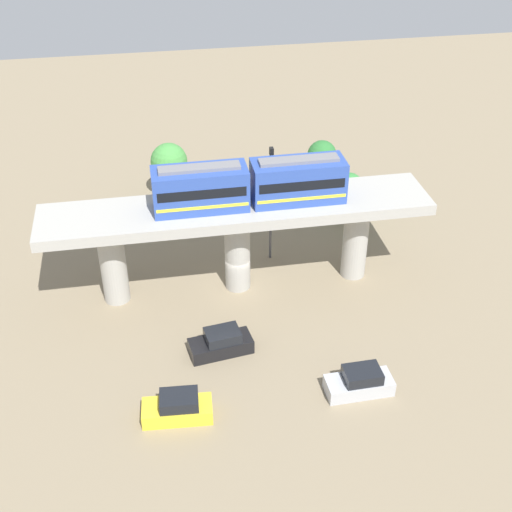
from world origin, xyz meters
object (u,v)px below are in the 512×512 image
parked_car_silver (360,382)px  tree_far_corner (169,161)px  train (250,184)px  tree_mid_lot (349,189)px  signal_post (271,199)px  parked_car_black (221,343)px  parked_car_yellow (178,408)px  tree_near_viaduct (322,155)px

parked_car_silver → tree_far_corner: 29.26m
train → tree_mid_lot: train is taller
parked_car_silver → signal_post: size_ratio=0.44×
parked_car_black → parked_car_silver: (5.22, 8.02, 0.00)m
tree_far_corner → train: bearing=18.1°
train → tree_mid_lot: 14.47m
parked_car_yellow → parked_car_black: bearing=152.1°
parked_car_black → signal_post: size_ratio=0.45×
tree_near_viaduct → parked_car_black: bearing=-30.3°
parked_car_silver → parked_car_yellow: bearing=-90.4°
train → parked_car_black: 11.19m
parked_car_yellow → parked_car_black: 6.34m
parked_car_black → tree_near_viaduct: tree_near_viaduct is taller
train → parked_car_black: train is taller
parked_car_black → tree_mid_lot: 20.79m
parked_car_black → signal_post: signal_post is taller
train → parked_car_black: size_ratio=3.07×
parked_car_yellow → tree_near_viaduct: tree_near_viaduct is taller
tree_far_corner → signal_post: 13.72m
tree_near_viaduct → train: bearing=-33.2°
parked_car_black → parked_car_silver: same height
train → parked_car_black: bearing=-24.0°
train → tree_mid_lot: size_ratio=3.17×
parked_car_silver → tree_near_viaduct: 27.06m
parked_car_black → tree_far_corner: bearing=176.1°
tree_near_viaduct → tree_mid_lot: 5.69m
tree_mid_lot → parked_car_silver: bearing=-14.4°
parked_car_yellow → tree_mid_lot: 27.05m
parked_car_black → parked_car_silver: size_ratio=1.04×
parked_car_yellow → tree_near_viaduct: bearing=153.5°
parked_car_silver → train: bearing=-160.1°
tree_mid_lot → parked_car_black: bearing=-40.4°
parked_car_yellow → parked_car_silver: bearing=94.9°
tree_far_corner → tree_near_viaduct: bearing=86.3°
tree_far_corner → signal_post: size_ratio=0.55×
tree_mid_lot → tree_far_corner: (-6.48, -15.07, 0.80)m
train → tree_far_corner: train is taller
parked_car_silver → tree_far_corner: bearing=-161.7°
parked_car_black → train: bearing=147.8°
train → parked_car_yellow: size_ratio=3.14×
parked_car_silver → tree_far_corner: size_ratio=0.79×
tree_mid_lot → tree_far_corner: 16.42m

